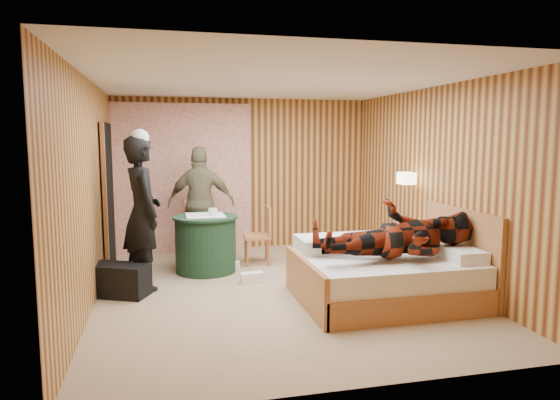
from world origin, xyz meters
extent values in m
cube|color=tan|center=(0.00, 0.00, 0.00)|extent=(4.20, 5.00, 0.01)
cube|color=white|center=(0.00, 0.00, 2.50)|extent=(4.20, 5.00, 0.01)
cube|color=tan|center=(0.00, 2.50, 1.25)|extent=(4.20, 0.02, 2.50)
cube|color=tan|center=(-2.10, 0.00, 1.25)|extent=(0.02, 5.00, 2.50)
cube|color=tan|center=(2.10, 0.00, 1.25)|extent=(0.02, 5.00, 2.50)
cube|color=silver|center=(-1.00, 2.43, 1.20)|extent=(2.20, 0.08, 2.40)
cube|color=black|center=(-2.06, 1.40, 1.02)|extent=(0.06, 0.90, 2.05)
cylinder|color=gold|center=(2.00, 0.45, 1.30)|extent=(0.18, 0.04, 0.04)
cube|color=beige|center=(1.92, 0.45, 1.30)|extent=(0.18, 0.24, 0.16)
cube|color=tan|center=(1.10, -0.68, 0.14)|extent=(1.87, 1.50, 0.28)
cube|color=white|center=(1.10, -0.68, 0.40)|extent=(1.82, 1.44, 0.23)
cube|color=tan|center=(0.16, -0.68, 0.26)|extent=(0.06, 1.50, 0.52)
cube|color=tan|center=(2.06, -0.68, 0.52)|extent=(0.06, 1.50, 1.03)
cube|color=white|center=(1.83, -1.03, 0.58)|extent=(0.36, 0.52, 0.13)
cube|color=white|center=(1.83, -0.32, 0.58)|extent=(0.36, 0.52, 0.13)
cube|color=white|center=(0.77, -0.26, 0.60)|extent=(1.12, 0.56, 0.17)
cube|color=tan|center=(1.88, 0.49, 0.28)|extent=(0.41, 0.57, 0.57)
cube|color=tan|center=(1.88, 0.49, 0.46)|extent=(0.43, 0.59, 0.03)
cylinder|color=#1E432A|center=(-0.76, 1.08, 0.38)|extent=(0.83, 0.83, 0.76)
cylinder|color=#1E432A|center=(-0.76, 1.08, 0.76)|extent=(0.89, 0.89, 0.03)
cube|color=white|center=(-0.76, 1.08, 0.79)|extent=(0.60, 0.60, 0.01)
cube|color=tan|center=(-0.76, 1.70, 0.45)|extent=(0.52, 0.52, 0.05)
cube|color=tan|center=(-0.82, 1.88, 0.70)|extent=(0.41, 0.16, 0.46)
cylinder|color=tan|center=(-0.88, 1.49, 0.21)|extent=(0.04, 0.04, 0.43)
cylinder|color=tan|center=(-0.65, 1.91, 0.21)|extent=(0.04, 0.04, 0.43)
cube|color=tan|center=(0.00, 1.32, 0.41)|extent=(0.42, 0.42, 0.05)
cube|color=tan|center=(0.17, 1.31, 0.64)|extent=(0.07, 0.38, 0.42)
cylinder|color=tan|center=(-0.14, 1.49, 0.20)|extent=(0.04, 0.04, 0.39)
cylinder|color=tan|center=(0.14, 1.16, 0.20)|extent=(0.04, 0.04, 0.39)
cube|color=black|center=(-1.85, 0.20, 0.19)|extent=(0.76, 0.60, 0.38)
cube|color=white|center=(-0.46, 1.03, 0.07)|extent=(0.33, 0.21, 0.13)
cube|color=white|center=(-0.24, 0.38, 0.07)|extent=(0.31, 0.16, 0.13)
imported|color=black|center=(-1.58, 0.47, 0.94)|extent=(0.63, 0.79, 1.87)
imported|color=#74704D|center=(-0.76, 1.83, 0.86)|extent=(1.07, 0.58, 1.72)
imported|color=#661A09|center=(1.15, -0.88, 0.95)|extent=(0.86, 0.67, 1.77)
imported|color=white|center=(1.88, 0.44, 0.58)|extent=(0.20, 0.24, 0.02)
imported|color=white|center=(1.88, 0.44, 0.60)|extent=(0.27, 0.28, 0.02)
imported|color=white|center=(1.88, 0.62, 0.61)|extent=(0.12, 0.12, 0.09)
imported|color=white|center=(-0.66, 1.03, 0.84)|extent=(0.16, 0.16, 0.10)
camera|label=1|loc=(-1.31, -5.76, 1.83)|focal=32.00mm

